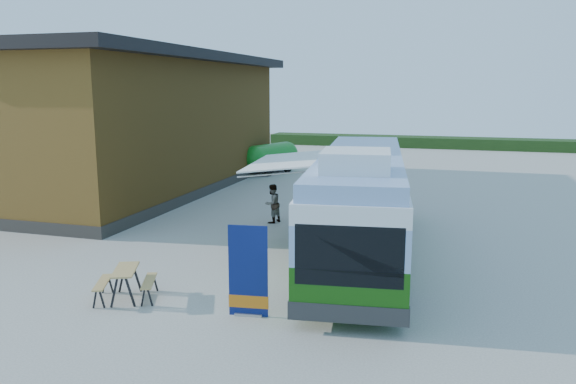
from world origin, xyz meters
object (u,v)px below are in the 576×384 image
(slurry_tanker, at_px, (271,156))
(person_b, at_px, (272,204))
(picnic_table, at_px, (126,277))
(person_a, at_px, (305,210))
(bus, at_px, (361,200))
(banner, at_px, (248,279))

(slurry_tanker, bearing_deg, person_b, -52.24)
(picnic_table, height_order, person_b, person_b)
(person_a, bearing_deg, picnic_table, -164.56)
(picnic_table, relative_size, slurry_tanker, 0.37)
(person_b, bearing_deg, slurry_tanker, -137.22)
(bus, xyz_separation_m, person_a, (-2.68, 2.83, -1.11))
(bus, xyz_separation_m, person_b, (-4.34, 3.65, -1.11))
(bus, relative_size, picnic_table, 7.05)
(banner, bearing_deg, slurry_tanker, 99.96)
(person_a, distance_m, slurry_tanker, 15.43)
(picnic_table, bearing_deg, person_a, 50.13)
(person_a, bearing_deg, banner, -141.69)
(slurry_tanker, bearing_deg, picnic_table, -62.21)
(bus, distance_m, slurry_tanker, 19.14)
(banner, relative_size, picnic_table, 1.23)
(person_a, relative_size, person_b, 0.99)
(person_a, xyz_separation_m, person_b, (-1.66, 0.82, 0.01))
(bus, bearing_deg, banner, -113.96)
(banner, distance_m, person_a, 8.80)
(person_a, height_order, person_b, person_b)
(bus, distance_m, banner, 6.27)
(banner, distance_m, slurry_tanker, 23.96)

